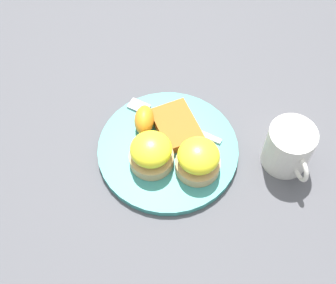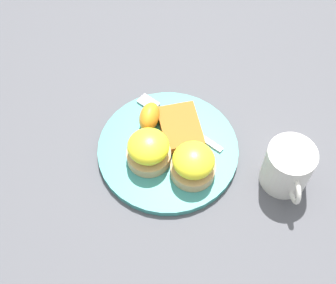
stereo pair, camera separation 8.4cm
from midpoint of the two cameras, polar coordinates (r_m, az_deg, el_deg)
name	(u,v)px [view 1 (the left image)]	position (r m, az deg, el deg)	size (l,w,h in m)	color
ground_plane	(168,152)	(0.87, -2.76, -1.42)	(1.10, 1.10, 0.00)	#4C4C51
plate	(168,150)	(0.86, -2.78, -1.18)	(0.26, 0.26, 0.01)	teal
sandwich_benedict_left	(151,153)	(0.82, -5.00, -1.55)	(0.08, 0.08, 0.06)	tan
sandwich_benedict_right	(198,159)	(0.81, 0.75, -2.34)	(0.08, 0.08, 0.06)	tan
hashbrown_patty	(176,126)	(0.87, -1.74, 1.76)	(0.10, 0.07, 0.02)	#A76021
orange_wedge	(144,120)	(0.87, -5.68, 2.49)	(0.06, 0.04, 0.04)	orange
fork	(168,119)	(0.89, -2.71, 2.60)	(0.15, 0.15, 0.00)	silver
cup	(289,148)	(0.84, 11.76, -0.91)	(0.11, 0.08, 0.09)	silver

